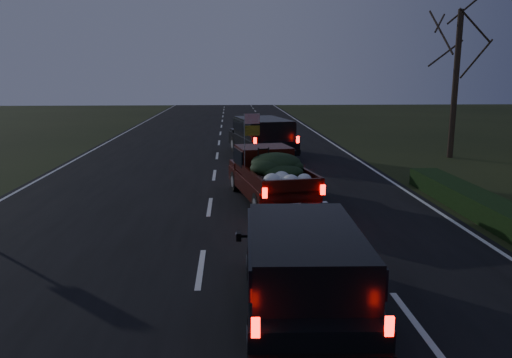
{
  "coord_description": "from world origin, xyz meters",
  "views": [
    {
      "loc": [
        0.63,
        -9.81,
        3.94
      ],
      "look_at": [
        1.31,
        2.93,
        1.3
      ],
      "focal_mm": 35.0,
      "sensor_mm": 36.0,
      "label": 1
    }
  ],
  "objects": [
    {
      "name": "ground",
      "position": [
        0.0,
        0.0,
        0.0
      ],
      "size": [
        120.0,
        120.0,
        0.0
      ],
      "primitive_type": "plane",
      "color": "black",
      "rests_on": "ground"
    },
    {
      "name": "road_asphalt",
      "position": [
        0.0,
        0.0,
        0.01
      ],
      "size": [
        14.0,
        120.0,
        0.02
      ],
      "primitive_type": "cube",
      "color": "black",
      "rests_on": "ground"
    },
    {
      "name": "hedge_row",
      "position": [
        7.8,
        3.0,
        0.3
      ],
      "size": [
        1.0,
        10.0,
        0.6
      ],
      "primitive_type": "cube",
      "color": "black",
      "rests_on": "ground"
    },
    {
      "name": "bare_tree_far",
      "position": [
        11.5,
        14.0,
        5.23
      ],
      "size": [
        3.6,
        3.6,
        7.0
      ],
      "color": "black",
      "rests_on": "ground"
    },
    {
      "name": "pickup_truck",
      "position": [
        1.91,
        5.74,
        0.94
      ],
      "size": [
        2.64,
        5.02,
        2.5
      ],
      "rotation": [
        0.0,
        0.0,
        0.18
      ],
      "color": "#360C07",
      "rests_on": "ground"
    },
    {
      "name": "lead_suv",
      "position": [
        2.24,
        14.81,
        1.16
      ],
      "size": [
        3.25,
        5.68,
        1.54
      ],
      "rotation": [
        0.0,
        0.0,
        0.2
      ],
      "color": "black",
      "rests_on": "ground"
    },
    {
      "name": "rear_suv",
      "position": [
        1.82,
        -2.17,
        0.96
      ],
      "size": [
        2.08,
        4.46,
        1.26
      ],
      "rotation": [
        0.0,
        0.0,
        -0.03
      ],
      "color": "black",
      "rests_on": "ground"
    }
  ]
}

